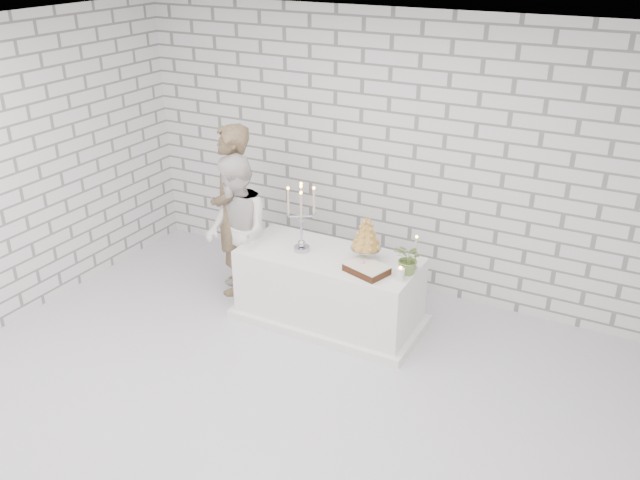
% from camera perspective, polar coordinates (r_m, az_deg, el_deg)
% --- Properties ---
extents(ground, '(6.00, 5.00, 0.01)m').
position_cam_1_polar(ground, '(5.89, -4.67, -13.64)').
color(ground, silver).
rests_on(ground, ground).
extents(ceiling, '(6.00, 5.00, 0.01)m').
position_cam_1_polar(ceiling, '(4.65, -6.01, 16.60)').
color(ceiling, white).
rests_on(ceiling, ground).
extents(wall_back, '(6.00, 0.01, 3.00)m').
position_cam_1_polar(wall_back, '(7.16, 5.75, 7.27)').
color(wall_back, white).
rests_on(wall_back, ground).
extents(cake_table, '(1.80, 0.80, 0.75)m').
position_cam_1_polar(cake_table, '(6.76, 0.77, -4.13)').
color(cake_table, white).
rests_on(cake_table, ground).
extents(groom, '(0.73, 0.82, 1.89)m').
position_cam_1_polar(groom, '(7.19, -7.52, 2.53)').
color(groom, brown).
rests_on(groom, ground).
extents(bride, '(1.00, 0.99, 1.63)m').
position_cam_1_polar(bride, '(6.98, -7.15, 0.71)').
color(bride, white).
rests_on(bride, ground).
extents(candelabra, '(0.35, 0.35, 0.70)m').
position_cam_1_polar(candelabra, '(6.53, -1.61, 1.86)').
color(candelabra, '#A4A5AF').
rests_on(candelabra, cake_table).
extents(croquembouche, '(0.38, 0.38, 0.47)m').
position_cam_1_polar(croquembouche, '(6.38, 3.98, 0.06)').
color(croquembouche, olive).
rests_on(croquembouche, cake_table).
extents(chocolate_cake, '(0.45, 0.38, 0.08)m').
position_cam_1_polar(chocolate_cake, '(6.25, 4.02, -2.47)').
color(chocolate_cake, black).
rests_on(chocolate_cake, cake_table).
extents(pillar_candle, '(0.08, 0.08, 0.12)m').
position_cam_1_polar(pillar_candle, '(6.14, 6.90, -2.93)').
color(pillar_candle, white).
rests_on(pillar_candle, cake_table).
extents(extra_taper, '(0.07, 0.07, 0.32)m').
position_cam_1_polar(extra_taper, '(6.32, 8.20, -1.12)').
color(extra_taper, beige).
rests_on(extra_taper, cake_table).
extents(flowers, '(0.35, 0.33, 0.31)m').
position_cam_1_polar(flowers, '(6.22, 7.66, -1.62)').
color(flowers, '#3F6A2E').
rests_on(flowers, cake_table).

